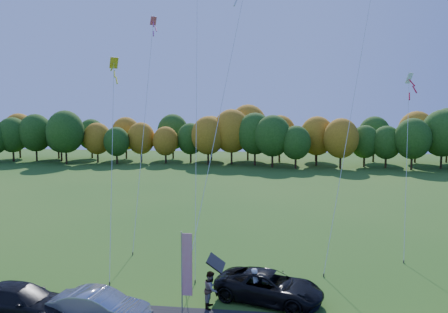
# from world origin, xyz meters

# --- Properties ---
(ground) EXTENTS (160.00, 160.00, 0.00)m
(ground) POSITION_xyz_m (0.00, 0.00, 0.00)
(ground) COLOR #1F5215
(tree_line) EXTENTS (116.00, 12.00, 10.00)m
(tree_line) POSITION_xyz_m (0.00, 55.00, 0.00)
(tree_line) COLOR #1E4711
(tree_line) RESTS_ON ground
(black_suv) EXTENTS (6.17, 4.13, 1.57)m
(black_suv) POSITION_xyz_m (3.13, 0.33, 0.79)
(black_suv) COLOR black
(black_suv) RESTS_ON ground
(silver_sedan) EXTENTS (4.91, 2.20, 1.57)m
(silver_sedan) POSITION_xyz_m (-4.74, -3.11, 0.78)
(silver_sedan) COLOR #9FA0A4
(silver_sedan) RESTS_ON ground
(dark_truck_a) EXTENTS (5.60, 2.50, 1.60)m
(dark_truck_a) POSITION_xyz_m (-8.78, -3.03, 0.80)
(dark_truck_a) COLOR black
(dark_truck_a) RESTS_ON ground
(person_tailgate_a) EXTENTS (0.57, 0.74, 1.81)m
(person_tailgate_a) POSITION_xyz_m (2.41, 0.13, 0.91)
(person_tailgate_a) COLOR white
(person_tailgate_a) RESTS_ON ground
(person_tailgate_b) EXTENTS (0.74, 0.94, 1.88)m
(person_tailgate_b) POSITION_xyz_m (0.20, -0.76, 0.94)
(person_tailgate_b) COLOR gray
(person_tailgate_b) RESTS_ON ground
(feather_flag) EXTENTS (0.55, 0.08, 4.18)m
(feather_flag) POSITION_xyz_m (-0.90, -1.64, 2.56)
(feather_flag) COLOR #999999
(feather_flag) RESTS_ON ground
(kite_delta_blue) EXTENTS (3.44, 11.40, 24.67)m
(kite_delta_blue) POSITION_xyz_m (-2.07, 7.49, 12.32)
(kite_delta_blue) COLOR #4C3F33
(kite_delta_blue) RESTS_ON ground
(kite_parafoil_orange) EXTENTS (7.62, 11.77, 29.36)m
(kite_parafoil_orange) POSITION_xyz_m (9.13, 9.64, 14.46)
(kite_parafoil_orange) COLOR #4C3F33
(kite_parafoil_orange) RESTS_ON ground
(kite_delta_red) EXTENTS (4.19, 10.53, 21.81)m
(kite_delta_red) POSITION_xyz_m (-0.19, 6.58, 10.58)
(kite_delta_red) COLOR #4C3F33
(kite_delta_red) RESTS_ON ground
(kite_diamond_yellow) EXTENTS (2.03, 5.80, 13.81)m
(kite_diamond_yellow) POSITION_xyz_m (-6.72, 3.84, 6.73)
(kite_diamond_yellow) COLOR #4C3F33
(kite_diamond_yellow) RESTS_ON ground
(kite_diamond_white) EXTENTS (2.20, 6.76, 13.18)m
(kite_diamond_white) POSITION_xyz_m (12.50, 10.19, 6.38)
(kite_diamond_white) COLOR #4C3F33
(kite_diamond_white) RESTS_ON ground
(kite_diamond_pink) EXTENTS (1.12, 7.52, 17.79)m
(kite_diamond_pink) POSITION_xyz_m (-6.57, 10.02, 9.05)
(kite_diamond_pink) COLOR #4C3F33
(kite_diamond_pink) RESTS_ON ground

